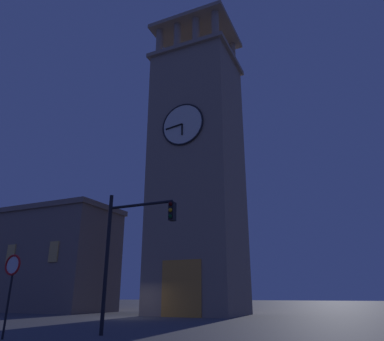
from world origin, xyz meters
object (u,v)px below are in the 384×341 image
(clocktower, at_px, (197,169))
(no_horn_sign, at_px, (12,272))
(adjacent_wing_building, at_px, (19,261))
(traffic_signal_near, at_px, (128,239))

(clocktower, height_order, no_horn_sign, clocktower)
(clocktower, distance_m, no_horn_sign, 20.48)
(adjacent_wing_building, xyz_separation_m, no_horn_sign, (-20.47, 17.69, -2.62))
(clocktower, height_order, traffic_signal_near, clocktower)
(clocktower, distance_m, adjacent_wing_building, 21.55)
(traffic_signal_near, distance_m, no_horn_sign, 4.44)
(adjacent_wing_building, xyz_separation_m, traffic_signal_near, (-23.84, 15.13, -1.27))
(clocktower, relative_size, adjacent_wing_building, 1.38)
(no_horn_sign, bearing_deg, clocktower, -89.41)
(adjacent_wing_building, bearing_deg, clocktower, -179.32)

